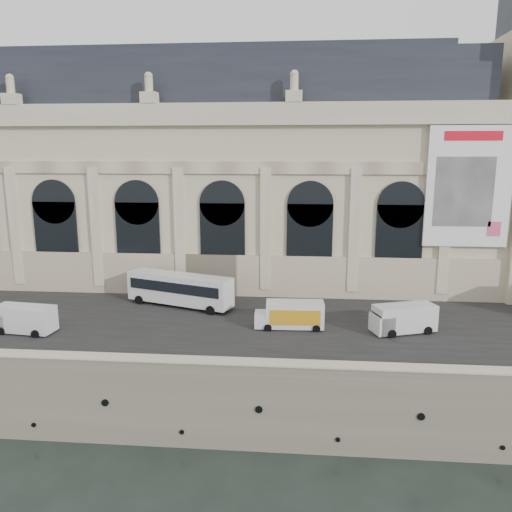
{
  "coord_description": "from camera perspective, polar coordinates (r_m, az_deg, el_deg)",
  "views": [
    {
      "loc": [
        4.78,
        -34.49,
        22.66
      ],
      "look_at": [
        -0.14,
        22.0,
        10.87
      ],
      "focal_mm": 35.0,
      "sensor_mm": 36.0,
      "label": 1
    }
  ],
  "objects": [
    {
      "name": "ground",
      "position": [
        41.54,
        -2.62,
        -21.33
      ],
      "size": [
        260.0,
        260.0,
        0.0
      ],
      "primitive_type": "plane",
      "color": "black",
      "rests_on": "ground"
    },
    {
      "name": "quay",
      "position": [
        72.37,
        1.0,
        -4.02
      ],
      "size": [
        160.0,
        70.0,
        6.0
      ],
      "primitive_type": "cube",
      "color": "gray",
      "rests_on": "ground"
    },
    {
      "name": "street",
      "position": [
        51.48,
        -0.63,
        -7.1
      ],
      "size": [
        160.0,
        24.0,
        0.06
      ],
      "primitive_type": "cube",
      "color": "#2D2D2D",
      "rests_on": "quay"
    },
    {
      "name": "parapet",
      "position": [
        38.88,
        -2.6,
        -12.64
      ],
      "size": [
        160.0,
        1.4,
        1.21
      ],
      "color": "gray",
      "rests_on": "quay"
    },
    {
      "name": "museum",
      "position": [
        66.29,
        -4.43,
        9.17
      ],
      "size": [
        69.0,
        18.7,
        29.1
      ],
      "color": "beige",
      "rests_on": "quay"
    },
    {
      "name": "bus_left",
      "position": [
        55.43,
        -8.73,
        -3.71
      ],
      "size": [
        12.37,
        6.49,
        3.61
      ],
      "color": "silver",
      "rests_on": "quay"
    },
    {
      "name": "van_b",
      "position": [
        52.15,
        -25.24,
        -6.52
      ],
      "size": [
        6.04,
        2.94,
        2.59
      ],
      "color": "silver",
      "rests_on": "quay"
    },
    {
      "name": "van_c",
      "position": [
        49.04,
        16.21,
        -6.92
      ],
      "size": [
        6.41,
        4.07,
        2.67
      ],
      "color": "silver",
      "rests_on": "quay"
    },
    {
      "name": "box_truck",
      "position": [
        48.41,
        4.01,
        -6.74
      ],
      "size": [
        6.68,
        2.58,
        2.66
      ],
      "color": "silver",
      "rests_on": "quay"
    }
  ]
}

